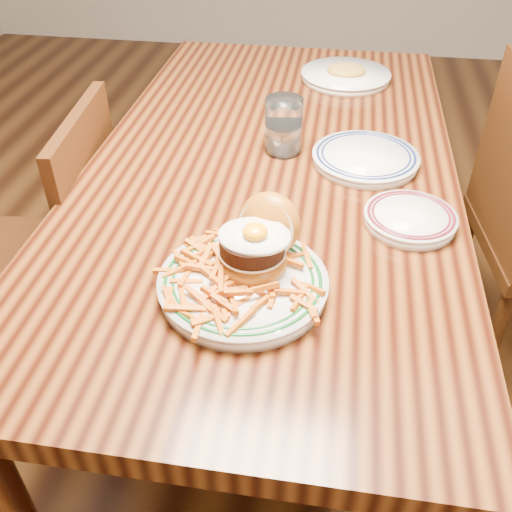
% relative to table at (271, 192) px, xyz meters
% --- Properties ---
extents(floor, '(6.00, 6.00, 0.00)m').
position_rel_table_xyz_m(floor, '(0.00, 0.00, -0.66)').
color(floor, black).
rests_on(floor, ground).
extents(table, '(0.85, 1.60, 0.75)m').
position_rel_table_xyz_m(table, '(0.00, 0.00, 0.00)').
color(table, black).
rests_on(table, floor).
extents(chair_left, '(0.44, 0.44, 0.86)m').
position_rel_table_xyz_m(chair_left, '(-0.56, -0.07, -0.20)').
color(chair_left, '#3D1D0C').
rests_on(chair_left, floor).
extents(main_plate, '(0.29, 0.31, 0.14)m').
position_rel_table_xyz_m(main_plate, '(0.02, -0.44, 0.13)').
color(main_plate, silver).
rests_on(main_plate, table).
extents(side_plate, '(0.18, 0.18, 0.03)m').
position_rel_table_xyz_m(side_plate, '(0.31, -0.21, 0.10)').
color(side_plate, silver).
rests_on(side_plate, table).
extents(rear_plate, '(0.25, 0.25, 0.03)m').
position_rel_table_xyz_m(rear_plate, '(0.22, 0.02, 0.10)').
color(rear_plate, silver).
rests_on(rear_plate, table).
extents(water_glass, '(0.09, 0.09, 0.13)m').
position_rel_table_xyz_m(water_glass, '(0.02, 0.05, 0.15)').
color(water_glass, white).
rests_on(water_glass, table).
extents(far_plate, '(0.27, 0.27, 0.05)m').
position_rel_table_xyz_m(far_plate, '(0.15, 0.53, 0.10)').
color(far_plate, silver).
rests_on(far_plate, table).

